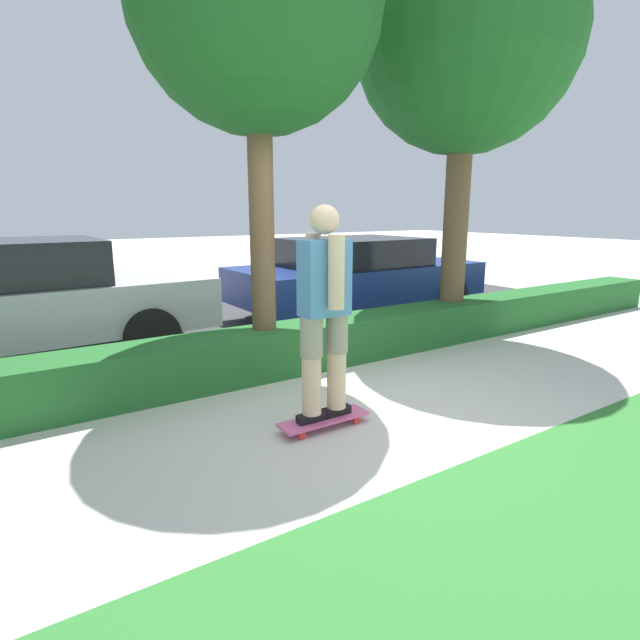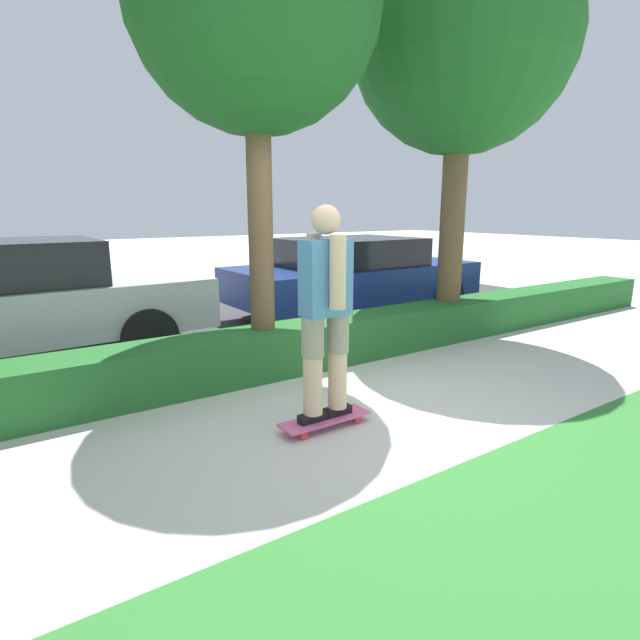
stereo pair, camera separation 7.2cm
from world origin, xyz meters
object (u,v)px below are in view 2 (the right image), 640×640
Objects in this scene: skateboard at (325,420)px; tree_mid at (255,3)px; skater_person at (326,309)px; parked_car_middle at (353,274)px; tree_far at (462,42)px.

tree_mid reaches higher than skateboard.
skater_person is 0.41× the size of parked_car_middle.
tree_mid is at bearing -145.63° from parked_car_middle.
tree_far reaches higher than parked_car_middle.
skateboard is 0.96m from skater_person.
tree_far is (3.08, 0.08, 0.19)m from tree_mid.
tree_far is at bearing 26.59° from skater_person.
skater_person is at bearing -9.46° from skateboard.
tree_far is (3.32, 1.66, 3.90)m from skateboard.
parked_car_middle is at bearing 35.40° from tree_mid.
skateboard is at bearing -153.41° from tree_far.
tree_mid is 0.93× the size of tree_far.
parked_car_middle is at bearing 49.66° from skater_person.
skater_person is at bearing -131.38° from parked_car_middle.
skater_person reaches higher than parked_car_middle.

